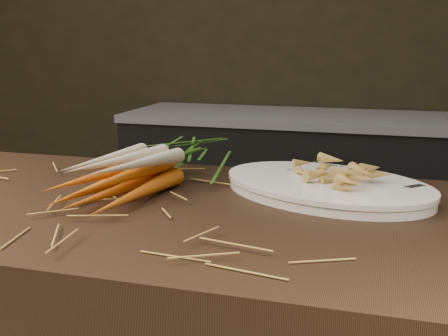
# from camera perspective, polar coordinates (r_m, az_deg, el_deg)

# --- Properties ---
(back_counter) EXTENTS (1.82, 0.62, 0.84)m
(back_counter) POSITION_cam_1_polar(r_m,az_deg,el_deg) (2.99, 7.79, -2.53)
(back_counter) COLOR black
(back_counter) RESTS_ON ground
(straw_bedding) EXTENTS (1.40, 0.60, 0.02)m
(straw_bedding) POSITION_cam_1_polar(r_m,az_deg,el_deg) (1.25, -19.46, -1.89)
(straw_bedding) COLOR olive
(straw_bedding) RESTS_ON main_counter
(root_veg_bunch) EXTENTS (0.28, 0.58, 0.10)m
(root_veg_bunch) POSITION_cam_1_polar(r_m,az_deg,el_deg) (1.25, -6.15, 0.78)
(root_veg_bunch) COLOR orange
(root_veg_bunch) RESTS_ON main_counter
(serving_platter) EXTENTS (0.53, 0.45, 0.02)m
(serving_platter) POSITION_cam_1_polar(r_m,az_deg,el_deg) (1.18, 10.34, -2.04)
(serving_platter) COLOR white
(serving_platter) RESTS_ON main_counter
(roasted_veg_heap) EXTENTS (0.26, 0.23, 0.05)m
(roasted_veg_heap) POSITION_cam_1_polar(r_m,az_deg,el_deg) (1.17, 10.42, -0.29)
(roasted_veg_heap) COLOR #C38F3D
(roasted_veg_heap) RESTS_ON serving_platter
(serving_fork) EXTENTS (0.13, 0.13, 0.00)m
(serving_fork) POSITION_cam_1_polar(r_m,az_deg,el_deg) (1.09, 17.19, -2.86)
(serving_fork) COLOR silver
(serving_fork) RESTS_ON serving_platter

